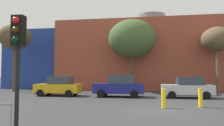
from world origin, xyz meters
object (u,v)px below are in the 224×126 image
bare_tree_0 (132,39)px  bare_tree_2 (15,37)px  parked_car_2 (187,87)px  bare_tree_1 (217,40)px  bollard_yellow_0 (201,98)px  parked_car_0 (59,86)px  traffic_light_near_left (18,47)px  bollard_yellow_1 (164,98)px  parked_car_1 (120,86)px

bare_tree_0 → bare_tree_2: bearing=-172.7°
parked_car_2 → bare_tree_2: (-17.42, 3.68, 5.12)m
parked_car_2 → bare_tree_2: 18.53m
bare_tree_1 → bollard_yellow_0: size_ratio=6.26×
parked_car_0 → bare_tree_1: size_ratio=0.58×
bare_tree_0 → bare_tree_1: bare_tree_0 is taller
parked_car_0 → parked_car_2: size_ratio=1.00×
traffic_light_near_left → bare_tree_1: bare_tree_1 is taller
traffic_light_near_left → bollard_yellow_0: size_ratio=3.33×
parked_car_0 → bare_tree_0: (6.04, 5.32, 4.89)m
parked_car_2 → bare_tree_2: bearing=-11.9°
parked_car_2 → bollard_yellow_1: (-2.34, -5.49, -0.30)m
bare_tree_2 → bollard_yellow_0: size_ratio=6.91×
parked_car_1 → parked_car_2: (5.41, 0.00, -0.05)m
bollard_yellow_0 → bare_tree_2: bearing=153.6°
parked_car_1 → bare_tree_2: (-12.02, 3.68, 5.06)m
bare_tree_0 → bollard_yellow_0: 12.23m
parked_car_1 → bollard_yellow_1: parked_car_1 is taller
bare_tree_0 → bollard_yellow_1: 12.21m
parked_car_1 → traffic_light_near_left: (-1.58, -11.84, 1.73)m
parked_car_2 → traffic_light_near_left: size_ratio=1.09×
bare_tree_2 → bollard_yellow_0: (17.18, -8.52, -5.42)m
bare_tree_0 → bollard_yellow_0: size_ratio=7.32×
parked_car_1 → traffic_light_near_left: size_ratio=1.16×
bare_tree_2 → bollard_yellow_0: bare_tree_2 is taller
parked_car_2 → bare_tree_0: (-4.66, 5.32, 4.89)m
parked_car_1 → parked_car_2: parked_car_1 is taller
parked_car_2 → bollard_yellow_1: 5.97m
parked_car_0 → bollard_yellow_0: parked_car_0 is taller
parked_car_2 → bollard_yellow_0: size_ratio=3.62×
parked_car_1 → bollard_yellow_0: size_ratio=3.86×
parked_car_1 → bollard_yellow_1: size_ratio=3.90×
parked_car_2 → bare_tree_2: size_ratio=0.52×
bare_tree_1 → traffic_light_near_left: bearing=-122.9°
bare_tree_0 → bollard_yellow_0: bare_tree_0 is taller
parked_car_0 → bare_tree_2: 9.22m
parked_car_1 → bare_tree_1: (9.36, 5.09, 4.50)m
traffic_light_near_left → bare_tree_0: (2.33, 17.16, 3.10)m
parked_car_0 → bare_tree_1: bearing=-160.9°
traffic_light_near_left → bollard_yellow_1: 8.14m
bare_tree_2 → bare_tree_1: bearing=3.8°
bollard_yellow_0 → traffic_light_near_left: bearing=-133.9°
parked_car_0 → parked_car_1: (5.29, 0.00, 0.05)m
bollard_yellow_1 → bollard_yellow_0: bearing=17.1°
bare_tree_2 → bollard_yellow_1: bare_tree_2 is taller
bollard_yellow_0 → bollard_yellow_1: (-2.09, -0.65, -0.01)m
bare_tree_1 → bollard_yellow_0: bearing=-112.9°
parked_car_0 → bollard_yellow_1: parked_car_0 is taller
parked_car_2 → bare_tree_0: bare_tree_0 is taller
traffic_light_near_left → bollard_yellow_1: bearing=142.4°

